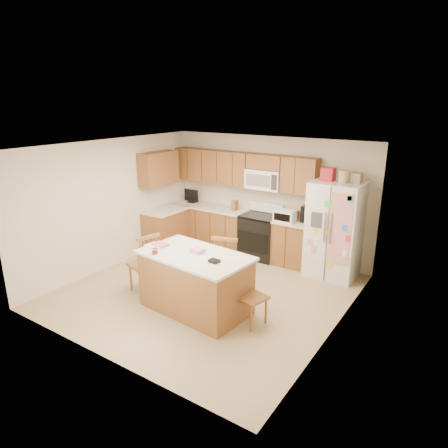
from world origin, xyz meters
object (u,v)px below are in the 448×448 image
Objects in this scene: windsor_chair_left at (145,264)px; windsor_chair_right at (250,296)px; island at (195,282)px; stove at (260,235)px; refrigerator at (334,229)px; windsor_chair_back at (227,266)px.

windsor_chair_right is (2.03, 0.09, -0.06)m from windsor_chair_left.
island reaches higher than windsor_chair_right.
refrigerator reaches higher than stove.
island is 0.74m from windsor_chair_back.
windsor_chair_left is at bearing 178.93° from island.
refrigerator reaches higher than island.
stove is at bearing 177.70° from refrigerator.
windsor_chair_right is (1.15, -2.41, -0.03)m from stove.
island is (-1.35, -2.46, -0.45)m from refrigerator.
refrigerator is 2.44m from windsor_chair_right.
refrigerator is at bearing 61.26° from island.
stove reaches higher than windsor_chair_back.
stove is 0.63× the size of island.
refrigerator is 1.91× the size of windsor_chair_back.
stove is 1.63m from refrigerator.
stove is at bearing 70.53° from windsor_chair_left.
stove is 0.55× the size of refrigerator.
island is 1.11m from windsor_chair_left.
windsor_chair_back reaches higher than windsor_chair_right.
island is 1.69× the size of windsor_chair_back.
windsor_chair_left is at bearing -149.79° from windsor_chair_back.
stove reaches higher than windsor_chair_right.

